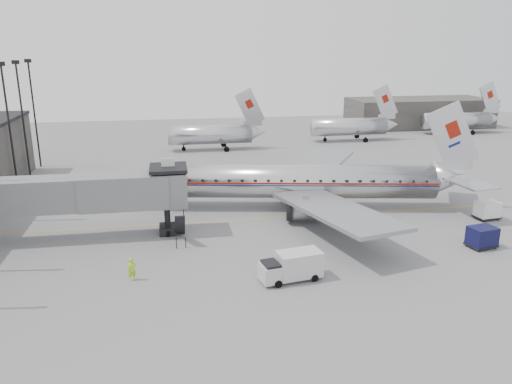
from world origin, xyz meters
TOP-DOWN VIEW (x-y plane):
  - ground at (0.00, 0.00)m, footprint 160.00×160.00m
  - hangar at (45.00, 60.00)m, footprint 30.00×12.00m
  - apron_line at (3.00, 6.00)m, footprint 60.00×0.15m
  - jet_bridge at (-16.66, 3.67)m, footprint 21.00×6.20m
  - distant_aircraft_near at (-1.79, 42.00)m, footprint 16.39×3.20m
  - distant_aircraft_mid at (24.21, 46.00)m, footprint 16.39×3.20m
  - distant_aircraft_far at (48.21, 50.00)m, footprint 16.39×3.20m
  - airliner at (5.32, 8.86)m, footprint 36.51×33.53m
  - service_van at (-0.18, -8.04)m, footprint 4.90×2.55m
  - baggage_cart_navy at (17.77, -4.71)m, footprint 2.68×2.23m
  - baggage_cart_white at (22.80, 2.00)m, footprint 2.46×1.98m
  - ramp_worker at (-12.00, -6.00)m, footprint 0.75×0.61m

SIDE VIEW (x-z plane):
  - ground at x=0.00m, z-range 0.00..0.00m
  - apron_line at x=3.00m, z-range 0.00..0.01m
  - ramp_worker at x=-12.00m, z-range 0.00..1.78m
  - baggage_cart_white at x=22.80m, z-range 0.06..1.85m
  - baggage_cart_navy at x=17.77m, z-range 0.06..1.93m
  - service_van at x=-0.18m, z-range 0.06..2.25m
  - distant_aircraft_near at x=-1.79m, z-range -2.40..7.86m
  - distant_aircraft_mid at x=24.21m, z-range -2.40..7.86m
  - distant_aircraft_far at x=48.21m, z-range -2.40..7.86m
  - airliner at x=5.32m, z-range -2.89..8.76m
  - hangar at x=45.00m, z-range 0.00..6.00m
  - jet_bridge at x=-16.66m, z-range 0.63..7.73m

